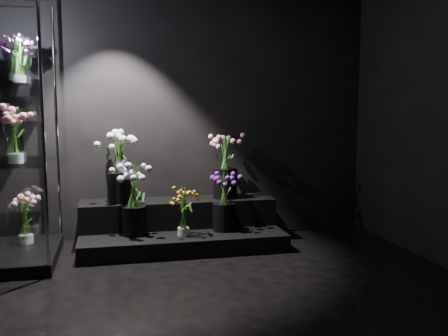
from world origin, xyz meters
name	(u,v)px	position (x,y,z in m)	size (l,w,h in m)	color
floor	(232,301)	(0.00, 0.00, 0.00)	(4.00, 4.00, 0.00)	black
wall_back	(189,107)	(0.00, 2.00, 1.40)	(4.00, 4.00, 0.00)	black
wall_front	(388,105)	(0.00, -2.00, 1.40)	(4.00, 4.00, 0.00)	black
display_riser	(180,226)	(-0.16, 1.60, 0.18)	(2.00, 0.89, 0.44)	black
display_case	(15,132)	(-1.66, 1.34, 1.18)	(0.65, 1.08, 2.37)	black
bouquet_orange_bells	(183,211)	(-0.17, 1.29, 0.41)	(0.25, 0.25, 0.47)	white
bouquet_lilac	(134,196)	(-0.63, 1.43, 0.55)	(0.45, 0.45, 0.67)	black
bouquet_purple	(224,199)	(0.26, 1.41, 0.49)	(0.37, 0.37, 0.58)	black
bouquet_cream_roses	(119,161)	(-0.76, 1.69, 0.86)	(0.51, 0.51, 0.71)	black
bouquet_pink_roses	(225,163)	(0.34, 1.70, 0.82)	(0.41, 0.41, 0.66)	black
bouquet_case_pink	(15,134)	(-1.62, 1.14, 1.17)	(0.33, 0.33, 0.47)	white
bouquet_case_magenta	(19,61)	(-1.62, 1.52, 1.82)	(0.26, 0.26, 0.39)	white
bouquet_case_base_pink	(25,217)	(-1.64, 1.56, 0.37)	(0.34, 0.34, 0.50)	white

